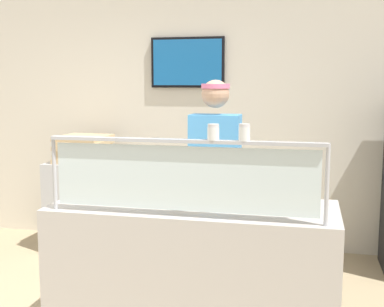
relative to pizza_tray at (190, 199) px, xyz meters
The scene contains 11 objects.
ground_plane 1.11m from the pizza_tray, 85.26° to the left, with size 12.00×12.00×0.00m, color tan.
shop_rear_unit 2.08m from the pizza_tray, 88.95° to the left, with size 6.24×0.13×2.70m.
serving_counter 0.50m from the pizza_tray, 65.32° to the right, with size 1.84×0.72×0.95m, color #BCB7B2.
sneeze_guard 0.49m from the pizza_tray, 83.54° to the right, with size 1.67×0.06×0.46m.
pizza_tray is the anchor object (origin of this frame).
pizza_server 0.03m from the pizza_tray, 75.52° to the right, with size 0.07×0.28×0.01m, color #ADAFB7.
parmesan_shaker 0.67m from the pizza_tray, 60.05° to the right, with size 0.07×0.07×0.09m.
pepper_flake_shaker 0.75m from the pizza_tray, 44.32° to the right, with size 0.07×0.07×0.10m.
worker_figure 0.53m from the pizza_tray, 82.15° to the left, with size 0.41×0.50×1.76m.
prep_shelf 2.21m from the pizza_tray, 134.05° to the left, with size 0.70×0.55×0.93m, color #B7BABF.
pizza_box_stack 2.15m from the pizza_tray, 133.99° to the left, with size 0.52×0.51×0.27m.
Camera 1 is at (1.64, -2.76, 1.75)m, focal length 47.29 mm.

